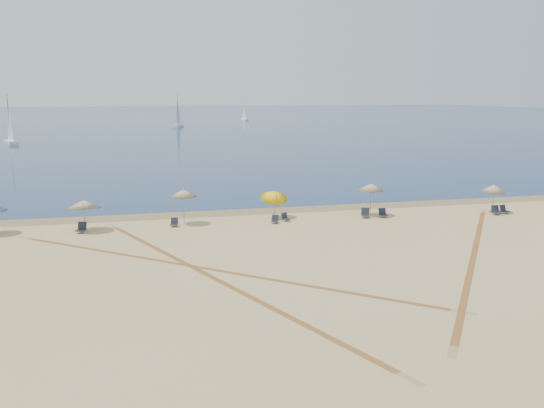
{
  "coord_description": "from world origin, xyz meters",
  "views": [
    {
      "loc": [
        -9.86,
        -21.13,
        9.37
      ],
      "look_at": [
        0.0,
        20.0,
        1.3
      ],
      "focal_mm": 38.44,
      "sensor_mm": 36.0,
      "label": 1
    }
  ],
  "objects_px": {
    "sailboat_0": "(178,117)",
    "chair_8": "(504,210)",
    "chair_4": "(285,217)",
    "chair_3": "(275,220)",
    "umbrella_4": "(371,187)",
    "chair_2": "(174,223)",
    "chair_5": "(365,213)",
    "chair_7": "(496,211)",
    "sailboat_2": "(10,129)",
    "chair_6": "(383,213)",
    "umbrella_2": "(183,193)",
    "umbrella_1": "(84,204)",
    "sailboat_1": "(244,114)",
    "chair_1": "(81,228)",
    "umbrella_5": "(494,188)",
    "umbrella_3": "(274,195)"
  },
  "relations": [
    {
      "from": "chair_1",
      "to": "chair_5",
      "type": "bearing_deg",
      "value": 18.5
    },
    {
      "from": "chair_6",
      "to": "sailboat_1",
      "type": "bearing_deg",
      "value": 83.3
    },
    {
      "from": "chair_8",
      "to": "sailboat_2",
      "type": "relative_size",
      "value": 0.08
    },
    {
      "from": "umbrella_5",
      "to": "chair_6",
      "type": "xyz_separation_m",
      "value": [
        -9.23,
        0.37,
        -1.65
      ]
    },
    {
      "from": "chair_5",
      "to": "sailboat_0",
      "type": "distance_m",
      "value": 125.12
    },
    {
      "from": "chair_4",
      "to": "chair_3",
      "type": "bearing_deg",
      "value": -172.38
    },
    {
      "from": "chair_6",
      "to": "chair_8",
      "type": "distance_m",
      "value": 9.96
    },
    {
      "from": "chair_8",
      "to": "chair_6",
      "type": "bearing_deg",
      "value": 160.15
    },
    {
      "from": "chair_3",
      "to": "chair_4",
      "type": "distance_m",
      "value": 1.11
    },
    {
      "from": "chair_5",
      "to": "sailboat_1",
      "type": "xyz_separation_m",
      "value": [
        20.93,
        159.47,
        1.89
      ]
    },
    {
      "from": "chair_2",
      "to": "chair_8",
      "type": "bearing_deg",
      "value": 9.83
    },
    {
      "from": "umbrella_1",
      "to": "chair_8",
      "type": "height_order",
      "value": "umbrella_1"
    },
    {
      "from": "chair_4",
      "to": "sailboat_2",
      "type": "xyz_separation_m",
      "value": [
        -33.0,
        76.48,
        2.57
      ]
    },
    {
      "from": "chair_8",
      "to": "chair_7",
      "type": "bearing_deg",
      "value": 177.39
    },
    {
      "from": "chair_2",
      "to": "chair_3",
      "type": "distance_m",
      "value": 7.29
    },
    {
      "from": "umbrella_2",
      "to": "sailboat_2",
      "type": "bearing_deg",
      "value": 108.59
    },
    {
      "from": "umbrella_2",
      "to": "sailboat_1",
      "type": "bearing_deg",
      "value": 77.69
    },
    {
      "from": "umbrella_1",
      "to": "chair_6",
      "type": "xyz_separation_m",
      "value": [
        21.91,
        -0.55,
        -1.6
      ]
    },
    {
      "from": "sailboat_0",
      "to": "chair_8",
      "type": "bearing_deg",
      "value": -62.8
    },
    {
      "from": "umbrella_3",
      "to": "umbrella_4",
      "type": "height_order",
      "value": "umbrella_4"
    },
    {
      "from": "chair_7",
      "to": "chair_8",
      "type": "relative_size",
      "value": 0.97
    },
    {
      "from": "umbrella_4",
      "to": "chair_3",
      "type": "xyz_separation_m",
      "value": [
        -7.82,
        -0.82,
        -1.99
      ]
    },
    {
      "from": "umbrella_1",
      "to": "sailboat_0",
      "type": "bearing_deg",
      "value": 82.63
    },
    {
      "from": "chair_3",
      "to": "umbrella_4",
      "type": "bearing_deg",
      "value": 28.37
    },
    {
      "from": "sailboat_0",
      "to": "chair_2",
      "type": "bearing_deg",
      "value": -74.49
    },
    {
      "from": "chair_6",
      "to": "chair_1",
      "type": "bearing_deg",
      "value": 179.94
    },
    {
      "from": "chair_7",
      "to": "sailboat_2",
      "type": "bearing_deg",
      "value": 130.14
    },
    {
      "from": "umbrella_3",
      "to": "chair_4",
      "type": "relative_size",
      "value": 3.35
    },
    {
      "from": "umbrella_5",
      "to": "umbrella_2",
      "type": "bearing_deg",
      "value": 176.66
    },
    {
      "from": "chair_6",
      "to": "chair_4",
      "type": "bearing_deg",
      "value": 176.46
    },
    {
      "from": "chair_3",
      "to": "sailboat_0",
      "type": "height_order",
      "value": "sailboat_0"
    },
    {
      "from": "umbrella_2",
      "to": "chair_5",
      "type": "height_order",
      "value": "umbrella_2"
    },
    {
      "from": "chair_1",
      "to": "chair_3",
      "type": "bearing_deg",
      "value": 17.46
    },
    {
      "from": "umbrella_4",
      "to": "chair_6",
      "type": "distance_m",
      "value": 2.21
    },
    {
      "from": "umbrella_4",
      "to": "sailboat_1",
      "type": "distance_m",
      "value": 160.21
    },
    {
      "from": "chair_2",
      "to": "chair_1",
      "type": "bearing_deg",
      "value": -163.22
    },
    {
      "from": "chair_8",
      "to": "sailboat_2",
      "type": "xyz_separation_m",
      "value": [
        -50.52,
        77.92,
        2.53
      ]
    },
    {
      "from": "chair_1",
      "to": "chair_7",
      "type": "distance_m",
      "value": 31.17
    },
    {
      "from": "umbrella_1",
      "to": "umbrella_2",
      "type": "bearing_deg",
      "value": 4.19
    },
    {
      "from": "chair_7",
      "to": "chair_3",
      "type": "bearing_deg",
      "value": -175.69
    },
    {
      "from": "umbrella_5",
      "to": "chair_2",
      "type": "bearing_deg",
      "value": 177.93
    },
    {
      "from": "umbrella_1",
      "to": "chair_5",
      "type": "distance_m",
      "value": 20.6
    },
    {
      "from": "chair_4",
      "to": "chair_2",
      "type": "bearing_deg",
      "value": 155.67
    },
    {
      "from": "chair_2",
      "to": "chair_8",
      "type": "xyz_separation_m",
      "value": [
        25.73,
        -1.47,
        0.03
      ]
    },
    {
      "from": "umbrella_4",
      "to": "chair_6",
      "type": "xyz_separation_m",
      "value": [
        0.73,
        -0.74,
        -1.95
      ]
    },
    {
      "from": "chair_2",
      "to": "sailboat_2",
      "type": "distance_m",
      "value": 80.41
    },
    {
      "from": "chair_3",
      "to": "chair_7",
      "type": "relative_size",
      "value": 0.95
    },
    {
      "from": "chair_4",
      "to": "sailboat_1",
      "type": "bearing_deg",
      "value": 56.2
    },
    {
      "from": "chair_5",
      "to": "sailboat_2",
      "type": "xyz_separation_m",
      "value": [
        -39.24,
        76.8,
        2.5
      ]
    },
    {
      "from": "umbrella_4",
      "to": "chair_6",
      "type": "relative_size",
      "value": 3.75
    }
  ]
}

